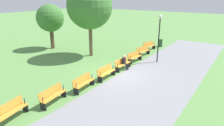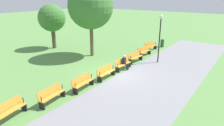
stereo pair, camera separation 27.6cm
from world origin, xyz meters
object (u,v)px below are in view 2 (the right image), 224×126
Objects in this scene: tree_0 at (52,18)px; lamp_post at (160,30)px; bench_0 at (150,46)px; bench_3 at (123,64)px; bench_1 at (144,51)px; tree_1 at (91,6)px; bench_2 at (135,57)px; bench_4 at (106,72)px; bench_7 at (9,110)px; person_seated at (125,62)px; bench_6 at (51,95)px; trash_bin at (162,43)px; bench_5 at (83,82)px.

tree_0 is 1.16× the size of lamp_post.
bench_3 is at bearing 17.81° from bench_0.
bench_1 is 10.60m from tree_0.
tree_1 reaches higher than tree_0.
bench_2 and bench_4 have the same top height.
bench_2 is at bearing 165.42° from bench_7.
bench_0 is 4.76m from lamp_post.
bench_6 is at bearing -2.77° from person_seated.
tree_0 is (-1.16, -10.20, 2.70)m from person_seated.
bench_6 is at bearing -6.47° from bench_4.
person_seated is 1.34× the size of trash_bin.
bench_1 is 0.37× the size of tree_0.
lamp_post is at bearing 68.26° from bench_1.
bench_0 is 0.26× the size of tree_1.
tree_1 reaches higher than bench_7.
bench_0 is 1.00× the size of bench_7.
bench_6 is (11.28, 0.00, 0.00)m from bench_1.
bench_2 is 0.37× the size of tree_0.
lamp_post is at bearing 162.87° from bench_5.
trash_bin is (-8.86, -0.27, -0.03)m from bench_3.
bench_4 is 0.97× the size of bench_7.
person_seated reaches higher than bench_7.
trash_bin is (-11.12, -0.27, -0.03)m from bench_4.
bench_3 is at bearing -25.22° from lamp_post.
bench_6 is (9.03, -0.25, 0.00)m from bench_2.
tree_1 is at bearing -171.27° from bench_7.
bench_7 is (9.00, -0.76, 0.00)m from bench_3.
bench_2 is (2.25, 0.25, 0.00)m from bench_1.
bench_6 is at bearing 158.95° from bench_7.
person_seated reaches higher than bench_4.
lamp_post is (-12.38, 2.35, 2.42)m from bench_7.
bench_0 is 6.70m from person_seated.
bench_7 is at bearing 11.35° from bench_0.
bench_3 and bench_5 have the same top height.
lamp_post reaches higher than bench_0.
bench_4 is at bearing 70.68° from tree_0.
bench_4 is 0.26× the size of tree_1.
bench_4 is (4.52, 0.13, 0.00)m from bench_2.
tree_1 reaches higher than bench_3.
bench_5 is 8.44m from lamp_post.
bench_0 is 6.78m from bench_3.
bench_4 and bench_7 have the same top height.
bench_1 is at bearing 125.14° from tree_1.
person_seated is at bearing 167.50° from bench_6.
trash_bin is (-6.60, -0.14, -0.03)m from bench_2.
bench_3 and bench_4 have the same top height.
bench_4 is at bearing 50.58° from tree_1.
bench_2 is at bearing -171.16° from person_seated.
bench_1 and bench_6 have the same top height.
bench_5 is at bearing -4.85° from bench_4.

